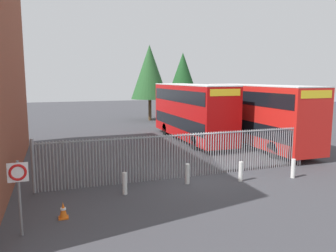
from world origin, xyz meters
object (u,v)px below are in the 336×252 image
(bollard_near_left, at_px, (125,183))
(speed_limit_sign_post, at_px, (18,181))
(double_decker_bus_behind_fence_left, at_px, (191,110))
(traffic_cone_by_gate, at_px, (63,210))
(double_decker_bus_near_gate, at_px, (258,113))
(bollard_center_front, at_px, (187,174))
(bollard_near_right, at_px, (241,171))
(bollard_far_right, at_px, (293,168))

(bollard_near_left, bearing_deg, speed_limit_sign_post, -145.11)
(double_decker_bus_behind_fence_left, xyz_separation_m, traffic_cone_by_gate, (-9.99, -12.10, -2.13))
(double_decker_bus_near_gate, distance_m, bollard_center_front, 10.30)
(bollard_near_right, bearing_deg, bollard_near_left, 179.70)
(bollard_center_front, relative_size, bollard_near_right, 1.00)
(double_decker_bus_near_gate, height_order, double_decker_bus_behind_fence_left, same)
(double_decker_bus_near_gate, xyz_separation_m, bollard_center_front, (-7.99, -6.20, -1.95))
(traffic_cone_by_gate, bearing_deg, speed_limit_sign_post, -142.49)
(bollard_center_front, height_order, bollard_near_right, same)
(bollard_center_front, xyz_separation_m, speed_limit_sign_post, (-6.83, -3.08, 1.30))
(traffic_cone_by_gate, xyz_separation_m, speed_limit_sign_post, (-1.26, -0.97, 1.49))
(bollard_center_front, bearing_deg, bollard_near_left, -171.92)
(bollard_near_right, bearing_deg, traffic_cone_by_gate, -168.52)
(bollard_near_left, height_order, bollard_far_right, same)
(bollard_near_left, height_order, bollard_near_right, same)
(bollard_near_right, height_order, traffic_cone_by_gate, bollard_near_right)
(double_decker_bus_behind_fence_left, distance_m, bollard_near_left, 12.96)
(speed_limit_sign_post, bearing_deg, double_decker_bus_behind_fence_left, 49.27)
(bollard_far_right, relative_size, speed_limit_sign_post, 0.40)
(double_decker_bus_near_gate, distance_m, speed_limit_sign_post, 17.50)
(speed_limit_sign_post, bearing_deg, bollard_near_right, 15.59)
(double_decker_bus_behind_fence_left, xyz_separation_m, speed_limit_sign_post, (-11.25, -13.07, -0.65))
(bollard_center_front, bearing_deg, traffic_cone_by_gate, -159.25)
(traffic_cone_by_gate, bearing_deg, bollard_near_left, 33.52)
(double_decker_bus_near_gate, height_order, bollard_near_left, double_decker_bus_near_gate)
(double_decker_bus_behind_fence_left, height_order, bollard_far_right, double_decker_bus_behind_fence_left)
(bollard_center_front, distance_m, traffic_cone_by_gate, 5.96)
(bollard_far_right, bearing_deg, bollard_near_left, 177.22)
(bollard_far_right, xyz_separation_m, traffic_cone_by_gate, (-10.85, -1.28, -0.19))
(bollard_center_front, bearing_deg, double_decker_bus_behind_fence_left, 66.14)
(double_decker_bus_near_gate, xyz_separation_m, double_decker_bus_behind_fence_left, (-3.57, 3.79, 0.00))
(bollard_near_right, distance_m, traffic_cone_by_gate, 8.29)
(double_decker_bus_near_gate, height_order, bollard_center_front, double_decker_bus_near_gate)
(double_decker_bus_near_gate, relative_size, bollard_near_right, 11.38)
(bollard_near_right, distance_m, speed_limit_sign_post, 9.83)
(double_decker_bus_behind_fence_left, xyz_separation_m, bollard_near_right, (-1.87, -10.45, -1.95))
(double_decker_bus_behind_fence_left, height_order, speed_limit_sign_post, double_decker_bus_behind_fence_left)
(bollard_near_left, distance_m, traffic_cone_by_gate, 3.05)
(bollard_center_front, distance_m, bollard_near_right, 2.59)
(bollard_center_front, xyz_separation_m, bollard_near_right, (2.55, -0.46, 0.00))
(bollard_near_left, xyz_separation_m, bollard_far_right, (8.31, -0.40, 0.00))
(double_decker_bus_near_gate, height_order, bollard_far_right, double_decker_bus_near_gate)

